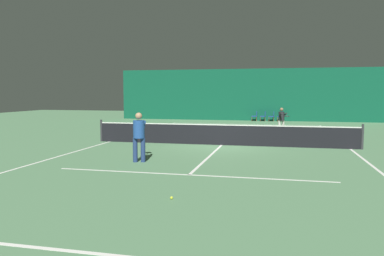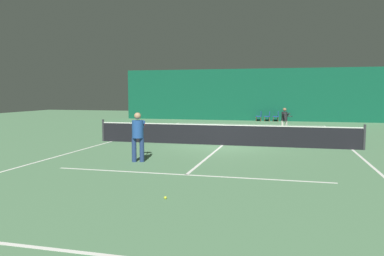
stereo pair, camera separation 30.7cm
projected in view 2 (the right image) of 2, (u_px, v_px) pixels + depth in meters
The scene contains 17 objects.
ground_plane at pixel (223, 145), 17.01m from camera, with size 60.00×60.00×0.00m, color #56845B.
backdrop_curtain at pixel (253, 95), 31.99m from camera, with size 23.00×0.12×4.44m.
court_line_baseline_far at pixel (248, 124), 28.50m from camera, with size 11.00×0.10×0.00m.
court_line_baseline_near at pixel (90, 253), 5.52m from camera, with size 11.00×0.10×0.00m.
court_line_service_far at pixel (240, 131), 23.19m from camera, with size 8.25×0.10×0.00m.
court_line_service_near at pixel (186, 175), 10.83m from camera, with size 8.25×0.10×0.00m.
court_line_sideline_left at pixel (112, 141), 18.34m from camera, with size 0.10×23.80×0.00m.
court_line_sideline_right at pixel (352, 150), 15.67m from camera, with size 0.10×23.80×0.00m.
court_line_centre at pixel (223, 145), 17.01m from camera, with size 0.10×12.80×0.00m.
tennis_net at pixel (223, 134), 16.96m from camera, with size 12.00×0.10×1.07m.
player_near at pixel (138, 133), 12.84m from camera, with size 0.71×1.41×1.70m.
player_far at pixel (285, 118), 22.10m from camera, with size 0.72×1.31×1.49m.
courtside_chair_0 at pixel (260, 115), 31.47m from camera, with size 0.44×0.44×0.84m.
courtside_chair_1 at pixel (268, 116), 31.30m from camera, with size 0.44×0.44×0.84m.
courtside_chair_2 at pixel (277, 116), 31.13m from camera, with size 0.44×0.44×0.84m.
courtside_chair_3 at pixel (285, 116), 30.96m from camera, with size 0.44×0.44×0.84m.
tennis_ball at pixel (165, 198), 8.35m from camera, with size 0.07×0.07×0.07m.
Camera 2 is at (2.76, -16.69, 2.36)m, focal length 35.00 mm.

